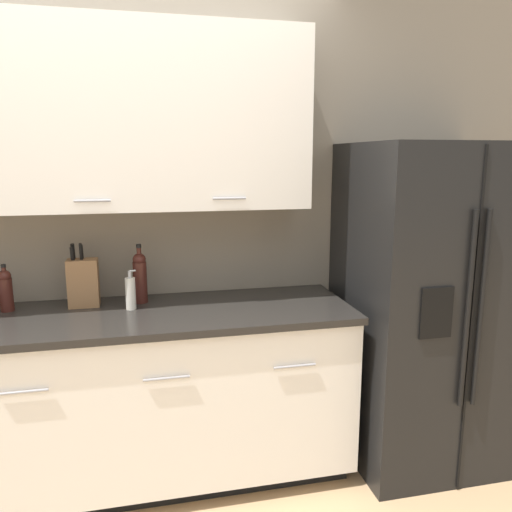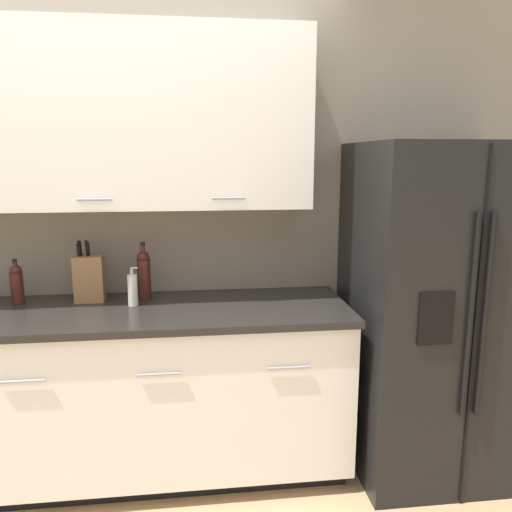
# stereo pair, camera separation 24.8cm
# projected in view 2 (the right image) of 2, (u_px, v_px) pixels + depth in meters

# --- Properties ---
(wall_back) EXTENTS (10.00, 0.39, 2.60)m
(wall_back) POSITION_uv_depth(u_px,v_px,m) (108.00, 191.00, 2.61)
(wall_back) COLOR gray
(wall_back) RESTS_ON ground_plane
(counter_unit) EXTENTS (2.44, 0.64, 0.90)m
(counter_unit) POSITION_uv_depth(u_px,v_px,m) (107.00, 393.00, 2.53)
(counter_unit) COLOR black
(counter_unit) RESTS_ON ground_plane
(refrigerator) EXTENTS (0.84, 0.77, 1.70)m
(refrigerator) POSITION_uv_depth(u_px,v_px,m) (435.00, 310.00, 2.59)
(refrigerator) COLOR black
(refrigerator) RESTS_ON ground_plane
(knife_block) EXTENTS (0.15, 0.09, 0.32)m
(knife_block) POSITION_uv_depth(u_px,v_px,m) (89.00, 278.00, 2.56)
(knife_block) COLOR olive
(knife_block) RESTS_ON counter_unit
(wine_bottle) EXTENTS (0.07, 0.07, 0.30)m
(wine_bottle) POSITION_uv_depth(u_px,v_px,m) (144.00, 274.00, 2.60)
(wine_bottle) COLOR #3D1914
(wine_bottle) RESTS_ON counter_unit
(soap_dispenser) EXTENTS (0.05, 0.05, 0.20)m
(soap_dispenser) POSITION_uv_depth(u_px,v_px,m) (133.00, 290.00, 2.49)
(soap_dispenser) COLOR silver
(soap_dispenser) RESTS_ON counter_unit
(oil_bottle) EXTENTS (0.06, 0.06, 0.23)m
(oil_bottle) POSITION_uv_depth(u_px,v_px,m) (17.00, 283.00, 2.52)
(oil_bottle) COLOR #3D1914
(oil_bottle) RESTS_ON counter_unit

